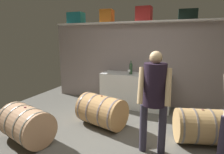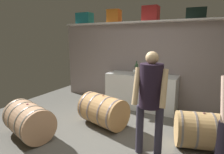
# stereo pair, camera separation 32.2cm
# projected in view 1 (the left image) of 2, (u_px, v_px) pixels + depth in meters

# --- Properties ---
(ground_plane) EXTENTS (6.33, 7.93, 0.02)m
(ground_plane) POSITION_uv_depth(u_px,v_px,m) (123.00, 134.00, 3.36)
(ground_plane) COLOR #5D5B54
(back_wall_panel) EXTENTS (5.13, 0.10, 2.05)m
(back_wall_panel) POSITION_uv_depth(u_px,v_px,m) (144.00, 65.00, 4.77)
(back_wall_panel) COLOR gray
(back_wall_panel) RESTS_ON ground
(high_shelf_board) EXTENTS (4.72, 0.40, 0.03)m
(high_shelf_board) POSITION_uv_depth(u_px,v_px,m) (145.00, 22.00, 4.43)
(high_shelf_board) COLOR white
(high_shelf_board) RESTS_ON back_wall_panel
(toolcase_teal) EXTENTS (0.43, 0.28, 0.29)m
(toolcase_teal) POSITION_uv_depth(u_px,v_px,m) (76.00, 18.00, 5.06)
(toolcase_teal) COLOR teal
(toolcase_teal) RESTS_ON high_shelf_board
(toolcase_orange) EXTENTS (0.33, 0.32, 0.32)m
(toolcase_orange) POSITION_uv_depth(u_px,v_px,m) (107.00, 16.00, 4.73)
(toolcase_orange) COLOR orange
(toolcase_orange) RESTS_ON high_shelf_board
(toolcase_red) EXTENTS (0.36, 0.30, 0.33)m
(toolcase_red) POSITION_uv_depth(u_px,v_px,m) (144.00, 14.00, 4.40)
(toolcase_red) COLOR red
(toolcase_red) RESTS_ON high_shelf_board
(toolcase_black) EXTENTS (0.41, 0.25, 0.23)m
(toolcase_black) POSITION_uv_depth(u_px,v_px,m) (188.00, 15.00, 4.07)
(toolcase_black) COLOR black
(toolcase_black) RESTS_ON high_shelf_board
(work_cabinet) EXTENTS (1.69, 0.57, 0.84)m
(work_cabinet) POSITION_uv_depth(u_px,v_px,m) (135.00, 91.00, 4.62)
(work_cabinet) COLOR white
(work_cabinet) RESTS_ON ground
(wine_bottle_green) EXTENTS (0.08, 0.08, 0.33)m
(wine_bottle_green) POSITION_uv_depth(u_px,v_px,m) (131.00, 68.00, 4.48)
(wine_bottle_green) COLOR #305135
(wine_bottle_green) RESTS_ON work_cabinet
(wine_glass) EXTENTS (0.07, 0.07, 0.14)m
(wine_glass) POSITION_uv_depth(u_px,v_px,m) (129.00, 71.00, 4.36)
(wine_glass) COLOR white
(wine_glass) RESTS_ON work_cabinet
(wine_barrel_near) EXTENTS (1.01, 0.81, 0.61)m
(wine_barrel_near) POSITION_uv_depth(u_px,v_px,m) (102.00, 111.00, 3.63)
(wine_barrel_near) COLOR tan
(wine_barrel_near) RESTS_ON ground
(wine_barrel_far) EXTENTS (0.90, 0.74, 0.58)m
(wine_barrel_far) POSITION_uv_depth(u_px,v_px,m) (201.00, 126.00, 3.02)
(wine_barrel_far) COLOR tan
(wine_barrel_far) RESTS_ON ground
(wine_barrel_flank) EXTENTS (1.00, 0.81, 0.60)m
(wine_barrel_flank) POSITION_uv_depth(u_px,v_px,m) (27.00, 124.00, 3.07)
(wine_barrel_flank) COLOR tan
(wine_barrel_flank) RESTS_ON ground
(winemaker_pouring) EXTENTS (0.47, 0.41, 1.52)m
(winemaker_pouring) POSITION_uv_depth(u_px,v_px,m) (154.00, 92.00, 2.64)
(winemaker_pouring) COLOR #332E3D
(winemaker_pouring) RESTS_ON ground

